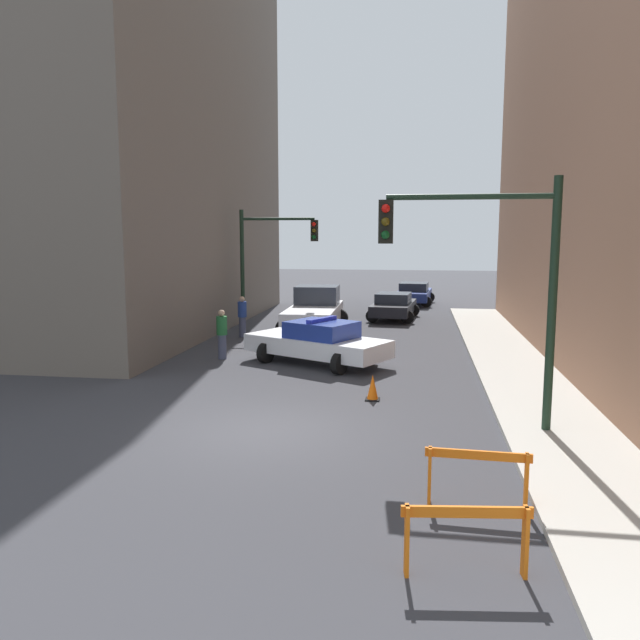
{
  "coord_description": "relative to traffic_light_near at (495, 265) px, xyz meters",
  "views": [
    {
      "loc": [
        3.17,
        -12.52,
        4.18
      ],
      "look_at": [
        -0.12,
        8.57,
        1.21
      ],
      "focal_mm": 35.0,
      "sensor_mm": 36.0,
      "label": 1
    }
  ],
  "objects": [
    {
      "name": "sidewalk_right",
      "position": [
        1.47,
        -0.65,
        -3.47
      ],
      "size": [
        2.4,
        44.0,
        0.12
      ],
      "color": "#B2ADA3",
      "rests_on": "ground_plane"
    },
    {
      "name": "police_car",
      "position": [
        -4.66,
        6.31,
        -2.81
      ],
      "size": [
        5.02,
        3.81,
        1.52
      ],
      "rotation": [
        0.0,
        0.0,
        1.09
      ],
      "color": "white",
      "rests_on": "ground_plane"
    },
    {
      "name": "pedestrian_crossing",
      "position": [
        -7.98,
        6.66,
        -2.67
      ],
      "size": [
        0.5,
        0.5,
        1.66
      ],
      "rotation": [
        0.0,
        0.0,
        3.74
      ],
      "color": "#474C66",
      "rests_on": "ground_plane"
    },
    {
      "name": "white_truck",
      "position": [
        -5.87,
        13.0,
        -2.62
      ],
      "size": [
        2.73,
        5.45,
        1.9
      ],
      "rotation": [
        0.0,
        0.0,
        0.03
      ],
      "color": "silver",
      "rests_on": "ground_plane"
    },
    {
      "name": "parked_car_near",
      "position": [
        -2.67,
        17.31,
        -2.86
      ],
      "size": [
        2.54,
        4.45,
        1.31
      ],
      "rotation": [
        0.0,
        0.0,
        -0.09
      ],
      "color": "black",
      "rests_on": "ground_plane"
    },
    {
      "name": "barrier_front",
      "position": [
        -0.9,
        -5.82,
        -2.91
      ],
      "size": [
        1.59,
        0.35,
        0.9
      ],
      "rotation": [
        0.0,
        0.0,
        0.13
      ],
      "color": "orange",
      "rests_on": "ground_plane"
    },
    {
      "name": "ground_plane",
      "position": [
        -4.73,
        -0.65,
        -3.53
      ],
      "size": [
        120.0,
        120.0,
        0.0
      ],
      "primitive_type": "plane",
      "color": "#38383D"
    },
    {
      "name": "barrier_mid",
      "position": [
        -0.58,
        -3.79,
        -2.91
      ],
      "size": [
        1.6,
        0.23,
        0.9
      ],
      "rotation": [
        0.0,
        0.0,
        -0.04
      ],
      "color": "orange",
      "rests_on": "ground_plane"
    },
    {
      "name": "traffic_light_near",
      "position": [
        0.0,
        0.0,
        0.0
      ],
      "size": [
        3.64,
        0.35,
        5.2
      ],
      "color": "black",
      "rests_on": "sidewalk_right"
    },
    {
      "name": "parked_car_mid",
      "position": [
        -1.72,
        24.02,
        -2.86
      ],
      "size": [
        2.52,
        4.44,
        1.31
      ],
      "rotation": [
        0.0,
        0.0,
        -0.09
      ],
      "color": "navy",
      "rests_on": "ground_plane"
    },
    {
      "name": "traffic_light_far",
      "position": [
        -8.03,
        13.27,
        -0.13
      ],
      "size": [
        3.44,
        0.35,
        5.2
      ],
      "color": "black",
      "rests_on": "ground_plane"
    },
    {
      "name": "pedestrian_corner",
      "position": [
        -8.54,
        11.1,
        -2.67
      ],
      "size": [
        0.37,
        0.37,
        1.66
      ],
      "rotation": [
        0.0,
        0.0,
        6.27
      ],
      "color": "#474C66",
      "rests_on": "ground_plane"
    },
    {
      "name": "traffic_cone",
      "position": [
        -2.61,
        2.19,
        -3.21
      ],
      "size": [
        0.36,
        0.36,
        0.66
      ],
      "color": "black",
      "rests_on": "ground_plane"
    },
    {
      "name": "building_corner_left",
      "position": [
        -16.73,
        13.35,
        9.29
      ],
      "size": [
        14.0,
        20.0,
        25.63
      ],
      "color": "#6B6056",
      "rests_on": "ground_plane"
    }
  ]
}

